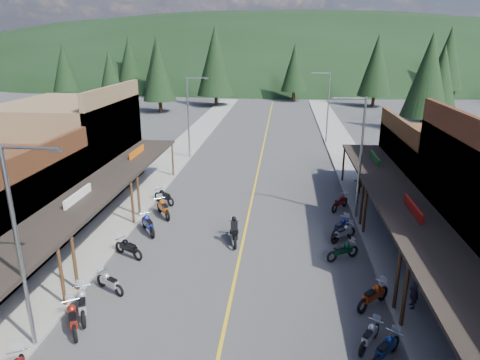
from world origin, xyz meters
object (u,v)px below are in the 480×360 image
(streetlight_2, at_px, (359,153))
(pine_5, at_px, (448,58))
(pine_10, at_px, (158,70))
(bike_west_8, at_px, (128,247))
(pine_2, at_px, (215,61))
(pedestrian_east_b, at_px, (360,181))
(pine_1, at_px, (157,62))
(pedestrian_east_a, at_px, (414,291))
(bike_east_9, at_px, (343,232))
(bike_east_10, at_px, (341,226))
(pine_7, at_px, (130,60))
(pine_3, at_px, (295,67))
(bike_west_10, at_px, (163,207))
(bike_east_6, at_px, (370,335))
(shop_east_3, at_px, (447,171))
(bike_west_5, at_px, (73,317))
(pine_8, at_px, (111,81))
(bike_west_6, at_px, (82,303))
(bike_east_11, at_px, (340,202))
(pine_0, at_px, (64,67))
(bike_east_7, at_px, (373,295))
(pine_9, at_px, (441,77))
(shop_west_3, at_px, (72,148))
(streetlight_0, at_px, (21,242))
(streetlight_1, at_px, (190,114))
(rider_on_bike, at_px, (235,232))
(bike_west_7, at_px, (110,281))
(pine_4, at_px, (376,65))
(bike_west_9, at_px, (148,223))
(bike_west_11, at_px, (164,196))
(streetlight_3, at_px, (327,105))
(bike_east_5, at_px, (386,348))
(bike_east_8, at_px, (343,250))

(streetlight_2, distance_m, pine_5, 69.57)
(pine_10, relative_size, bike_west_8, 5.63)
(pine_2, distance_m, pedestrian_east_b, 49.16)
(pine_1, bearing_deg, pedestrian_east_a, -66.07)
(bike_east_9, xyz_separation_m, bike_east_10, (-0.08, 0.67, 0.06))
(pine_7, bearing_deg, pine_3, -15.52)
(pine_1, height_order, bike_west_10, pine_1)
(pine_5, bearing_deg, bike_east_6, -110.27)
(shop_east_3, distance_m, bike_west_5, 25.67)
(pine_3, distance_m, pine_7, 37.37)
(pine_8, xyz_separation_m, bike_west_6, (15.90, -43.96, -5.32))
(streetlight_2, xyz_separation_m, bike_west_5, (-13.02, -12.90, -3.84))
(bike_east_6, bearing_deg, bike_east_11, 119.35)
(bike_west_6, xyz_separation_m, bike_east_10, (11.89, 9.18, -0.04))
(streetlight_2, xyz_separation_m, pedestrian_east_b, (1.14, 4.82, -3.39))
(pine_5, height_order, bike_west_10, pine_5)
(bike_east_11, distance_m, pedestrian_east_b, 3.83)
(pine_0, relative_size, bike_east_7, 5.17)
(pine_9, bearing_deg, shop_east_3, -106.91)
(shop_west_3, xyz_separation_m, streetlight_0, (6.83, -17.30, 0.94))
(shop_east_3, relative_size, streetlight_1, 1.36)
(rider_on_bike, distance_m, pedestrian_east_b, 12.55)
(pine_10, height_order, bike_west_10, pine_10)
(streetlight_0, height_order, pine_7, pine_7)
(bike_west_7, distance_m, rider_on_bike, 7.73)
(streetlight_1, distance_m, pine_4, 45.54)
(streetlight_0, height_order, bike_east_10, streetlight_0)
(bike_west_9, bearing_deg, bike_west_11, 60.26)
(shop_east_3, xyz_separation_m, bike_west_10, (-19.40, -4.25, -1.86))
(pine_8, relative_size, bike_east_9, 5.07)
(streetlight_3, xyz_separation_m, pine_5, (27.05, 42.00, 3.53))
(pedestrian_east_a, bearing_deg, pedestrian_east_b, -177.08)
(bike_east_5, relative_size, pedestrian_east_a, 1.21)
(pine_5, bearing_deg, streetlight_1, -129.32)
(bike_west_8, relative_size, bike_west_9, 0.90)
(pine_7, xyz_separation_m, bike_east_9, (37.86, -71.45, -6.67))
(pine_1, relative_size, bike_west_5, 5.76)
(shop_east_3, height_order, pine_7, pine_7)
(rider_on_bike, relative_size, pedestrian_east_b, 1.31)
(bike_west_10, xyz_separation_m, bike_east_9, (11.50, -2.50, -0.11))
(pine_8, bearing_deg, pedestrian_east_b, -42.09)
(pine_10, distance_m, pedestrian_east_b, 45.78)
(streetlight_0, bearing_deg, bike_east_7, 16.73)
(streetlight_2, relative_size, bike_west_5, 3.69)
(pine_0, xyz_separation_m, bike_east_11, (46.25, -52.51, -5.87))
(streetlight_0, relative_size, bike_east_9, 4.06)
(streetlight_0, distance_m, bike_west_6, 4.40)
(bike_east_8, bearing_deg, bike_west_11, -152.89)
(bike_east_9, bearing_deg, bike_west_11, -153.70)
(bike_east_6, bearing_deg, pine_1, 143.30)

